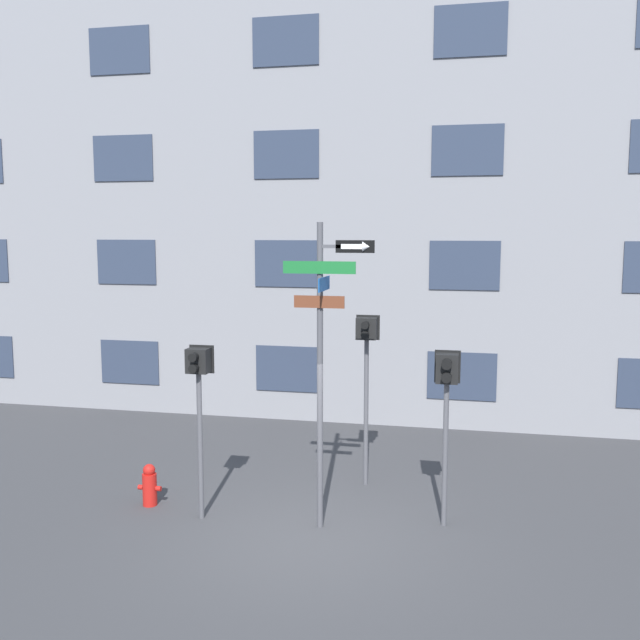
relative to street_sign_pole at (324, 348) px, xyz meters
The scene contains 7 objects.
ground_plane 2.79m from the street_sign_pole, 100.09° to the right, with size 60.00×60.00×0.00m, color #38383A.
building_facade 7.00m from the street_sign_pole, 90.87° to the left, with size 24.00×0.63×12.28m.
street_sign_pole is the anchor object (origin of this frame).
pedestrian_signal_left 2.02m from the street_sign_pole, behind, with size 0.39×0.40×2.70m.
pedestrian_signal_right 1.93m from the street_sign_pole, 14.37° to the left, with size 0.38×0.40×2.67m.
pedestrian_signal_across 2.02m from the street_sign_pole, 80.08° to the left, with size 0.41×0.40×2.99m.
fire_hydrant 3.81m from the street_sign_pole, behind, with size 0.39×0.23×0.69m.
Camera 1 is at (2.21, -9.50, 4.44)m, focal length 40.00 mm.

